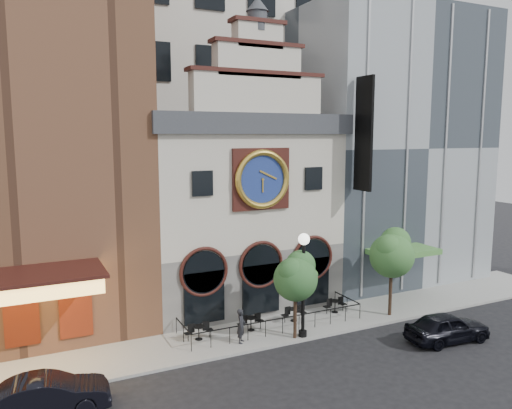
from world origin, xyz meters
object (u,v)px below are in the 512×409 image
at_px(bistro_3, 335,305).
at_px(car_right, 447,327).
at_px(pedestrian, 241,326).
at_px(tree_left, 296,275).
at_px(bistro_1, 251,322).
at_px(bistro_0, 199,331).
at_px(tree_right, 392,252).
at_px(car_left, 48,395).
at_px(lamppost, 303,273).
at_px(bistro_2, 294,313).

relative_size(bistro_3, car_right, 0.34).
xyz_separation_m(pedestrian, tree_left, (2.92, -0.68, 2.57)).
relative_size(bistro_1, pedestrian, 0.86).
distance_m(bistro_0, bistro_3, 9.02).
distance_m(bistro_0, tree_right, 12.44).
relative_size(car_left, tree_left, 1.00).
xyz_separation_m(lamppost, tree_left, (-0.45, 0.03, -0.06)).
bearing_deg(bistro_1, bistro_0, 178.87).
height_order(bistro_3, lamppost, lamppost).
relative_size(tree_left, tree_right, 0.89).
distance_m(bistro_2, lamppost, 3.84).
bearing_deg(car_right, bistro_3, 32.86).
bearing_deg(bistro_0, bistro_3, 1.71).
xyz_separation_m(bistro_0, tree_right, (11.85, -1.50, 3.47)).
height_order(bistro_2, car_right, car_right).
distance_m(pedestrian, tree_right, 10.39).
relative_size(bistro_2, pedestrian, 0.86).
distance_m(bistro_2, car_right, 8.51).
distance_m(bistro_1, bistro_3, 5.94).
bearing_deg(bistro_0, pedestrian, -35.12).
bearing_deg(tree_right, tree_left, -175.78).
height_order(lamppost, tree_left, lamppost).
distance_m(bistro_1, car_left, 11.52).
xyz_separation_m(car_left, tree_right, (19.59, 2.49, 3.30)).
height_order(bistro_0, bistro_3, same).
height_order(bistro_2, bistro_3, same).
bearing_deg(bistro_3, lamppost, -148.13).
relative_size(bistro_2, tree_right, 0.29).
bearing_deg(bistro_0, tree_left, -22.70).
bearing_deg(bistro_0, lamppost, -21.25).
distance_m(bistro_2, tree_left, 3.88).
xyz_separation_m(bistro_0, bistro_2, (5.97, 0.13, 0.00)).
relative_size(car_left, lamppost, 0.83).
height_order(pedestrian, tree_right, tree_right).
height_order(bistro_2, tree_right, tree_right).
height_order(bistro_1, tree_left, tree_left).
xyz_separation_m(car_right, tree_left, (-7.30, 3.73, 2.84)).
bearing_deg(bistro_3, bistro_2, -177.28).
height_order(bistro_2, car_left, car_left).
height_order(car_left, pedestrian, pedestrian).
bearing_deg(pedestrian, lamppost, -66.67).
relative_size(bistro_0, tree_left, 0.33).
relative_size(bistro_1, bistro_3, 1.00).
xyz_separation_m(bistro_0, pedestrian, (1.91, -1.34, 0.46)).
bearing_deg(lamppost, bistro_2, 67.53).
height_order(bistro_1, bistro_2, same).
bearing_deg(tree_left, bistro_2, 62.01).
relative_size(bistro_3, tree_right, 0.29).
height_order(car_left, tree_left, tree_left).
xyz_separation_m(pedestrian, tree_right, (9.94, -0.16, 3.01)).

